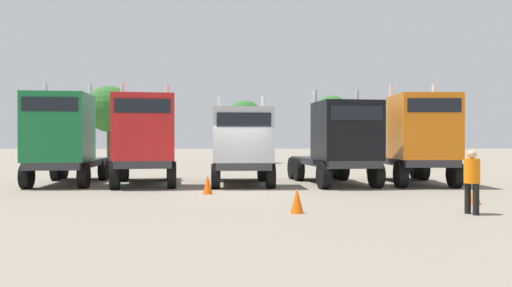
{
  "coord_description": "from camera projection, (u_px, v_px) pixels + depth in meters",
  "views": [
    {
      "loc": [
        0.14,
        -18.43,
        1.92
      ],
      "look_at": [
        0.76,
        3.78,
        1.79
      ],
      "focal_mm": 34.42,
      "sensor_mm": 36.0,
      "label": 1
    }
  ],
  "objects": [
    {
      "name": "oak_far_right",
      "position": [
        332.0,
        115.0,
        40.34
      ],
      "size": [
        3.09,
        3.09,
        5.64
      ],
      "color": "#4C3823",
      "rests_on": "ground"
    },
    {
      "name": "semi_truck_black",
      "position": [
        340.0,
        143.0,
        20.81
      ],
      "size": [
        3.35,
        6.7,
        4.12
      ],
      "rotation": [
        0.0,
        0.0,
        -1.44
      ],
      "color": "#333338",
      "rests_on": "ground"
    },
    {
      "name": "semi_truck_silver",
      "position": [
        242.0,
        146.0,
        20.73
      ],
      "size": [
        2.78,
        5.99,
        3.86
      ],
      "rotation": [
        0.0,
        0.0,
        -1.53
      ],
      "color": "#333338",
      "rests_on": "ground"
    },
    {
      "name": "traffic_cone_far",
      "position": [
        297.0,
        201.0,
        12.94
      ],
      "size": [
        0.36,
        0.36,
        0.67
      ],
      "primitive_type": "cone",
      "color": "#F2590C",
      "rests_on": "ground"
    },
    {
      "name": "oak_far_centre",
      "position": [
        245.0,
        119.0,
        41.89
      ],
      "size": [
        3.22,
        3.22,
        5.37
      ],
      "color": "#4C3823",
      "rests_on": "ground"
    },
    {
      "name": "semi_truck_red",
      "position": [
        145.0,
        140.0,
        20.59
      ],
      "size": [
        3.48,
        6.62,
        4.38
      ],
      "rotation": [
        0.0,
        0.0,
        -1.41
      ],
      "color": "#333338",
      "rests_on": "ground"
    },
    {
      "name": "traffic_cone_mid",
      "position": [
        208.0,
        184.0,
        17.59
      ],
      "size": [
        0.36,
        0.36,
        0.7
      ],
      "primitive_type": "cone",
      "color": "#F2590C",
      "rests_on": "ground"
    },
    {
      "name": "semi_truck_green",
      "position": [
        63.0,
        139.0,
        20.78
      ],
      "size": [
        3.08,
        6.59,
        4.46
      ],
      "rotation": [
        0.0,
        0.0,
        -1.48
      ],
      "color": "#333338",
      "rests_on": "ground"
    },
    {
      "name": "oak_far_left",
      "position": [
        109.0,
        109.0,
        36.54
      ],
      "size": [
        3.45,
        3.45,
        6.01
      ],
      "color": "#4C3823",
      "rests_on": "ground"
    },
    {
      "name": "visitor_in_hivis",
      "position": [
        472.0,
        177.0,
        12.74
      ],
      "size": [
        0.51,
        0.51,
        1.67
      ],
      "rotation": [
        0.0,
        0.0,
        3.47
      ],
      "color": "black",
      "rests_on": "ground"
    },
    {
      "name": "traffic_cone_near",
      "position": [
        475.0,
        195.0,
        14.73
      ],
      "size": [
        0.36,
        0.36,
        0.59
      ],
      "primitive_type": "cone",
      "color": "#F2590C",
      "rests_on": "ground"
    },
    {
      "name": "ground",
      "position": [
        239.0,
        192.0,
        18.42
      ],
      "size": [
        200.0,
        200.0,
        0.0
      ],
      "primitive_type": "plane",
      "color": "gray"
    },
    {
      "name": "semi_truck_orange",
      "position": [
        418.0,
        138.0,
        21.03
      ],
      "size": [
        2.73,
        6.31,
        4.43
      ],
      "rotation": [
        0.0,
        0.0,
        -1.6
      ],
      "color": "#333338",
      "rests_on": "ground"
    }
  ]
}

